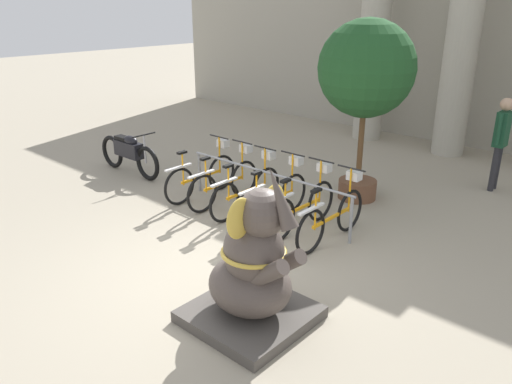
{
  "coord_description": "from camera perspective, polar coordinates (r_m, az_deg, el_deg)",
  "views": [
    {
      "loc": [
        4.27,
        -4.0,
        3.4
      ],
      "look_at": [
        0.08,
        0.67,
        1.0
      ],
      "focal_mm": 35.0,
      "sensor_mm": 36.0,
      "label": 1
    }
  ],
  "objects": [
    {
      "name": "bicycle_3",
      "position": [
        8.16,
        2.2,
        -0.56
      ],
      "size": [
        0.48,
        1.72,
        1.06
      ],
      "color": "black",
      "rests_on": "ground_plane"
    },
    {
      "name": "bicycle_1",
      "position": [
        8.86,
        -3.53,
        1.19
      ],
      "size": [
        0.48,
        1.72,
        1.06
      ],
      "color": "black",
      "rests_on": "ground_plane"
    },
    {
      "name": "bike_rack",
      "position": [
        8.33,
        1.15,
        1.29
      ],
      "size": [
        3.43,
        0.05,
        0.77
      ],
      "color": "gray",
      "rests_on": "ground_plane"
    },
    {
      "name": "bicycle_4",
      "position": [
        7.84,
        5.43,
        -1.55
      ],
      "size": [
        0.48,
        1.72,
        1.06
      ],
      "color": "black",
      "rests_on": "ground_plane"
    },
    {
      "name": "ground_plane",
      "position": [
        6.77,
        -4.35,
        -9.28
      ],
      "size": [
        60.0,
        60.0,
        0.0
      ],
      "primitive_type": "plane",
      "color": "#9E937F"
    },
    {
      "name": "bicycle_2",
      "position": [
        8.47,
        -0.95,
        0.29
      ],
      "size": [
        0.48,
        1.72,
        1.06
      ],
      "color": "black",
      "rests_on": "ground_plane"
    },
    {
      "name": "person_pedestrian",
      "position": [
        10.37,
        26.22,
        5.82
      ],
      "size": [
        0.23,
        0.47,
        1.77
      ],
      "color": "#28282D",
      "rests_on": "ground_plane"
    },
    {
      "name": "column_middle",
      "position": [
        12.38,
        22.54,
        15.85
      ],
      "size": [
        0.91,
        0.91,
        5.16
      ],
      "color": "#ADA899",
      "rests_on": "ground_plane"
    },
    {
      "name": "building_facade",
      "position": [
        13.31,
        24.36,
        17.5
      ],
      "size": [
        20.0,
        0.2,
        6.0
      ],
      "color": "#A39E8E",
      "rests_on": "ground_plane"
    },
    {
      "name": "bicycle_0",
      "position": [
        9.23,
        -6.11,
        1.94
      ],
      "size": [
        0.48,
        1.72,
        1.06
      ],
      "color": "black",
      "rests_on": "ground_plane"
    },
    {
      "name": "column_left",
      "position": [
        13.3,
        13.38,
        17.08
      ],
      "size": [
        0.91,
        0.91,
        5.16
      ],
      "color": "#ADA899",
      "rests_on": "ground_plane"
    },
    {
      "name": "bicycle_5",
      "position": [
        7.53,
        8.76,
        -2.69
      ],
      "size": [
        0.48,
        1.72,
        1.06
      ],
      "color": "black",
      "rests_on": "ground_plane"
    },
    {
      "name": "elephant_statue",
      "position": [
        5.51,
        -0.3,
        -8.99
      ],
      "size": [
        1.27,
        1.27,
        1.93
      ],
      "color": "#4C4742",
      "rests_on": "ground_plane"
    },
    {
      "name": "potted_tree",
      "position": [
        8.86,
        12.48,
        13.1
      ],
      "size": [
        1.66,
        1.66,
        3.17
      ],
      "color": "brown",
      "rests_on": "ground_plane"
    },
    {
      "name": "motorcycle",
      "position": [
        10.72,
        -14.31,
        4.41
      ],
      "size": [
        1.97,
        0.55,
        0.95
      ],
      "color": "black",
      "rests_on": "ground_plane"
    }
  ]
}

